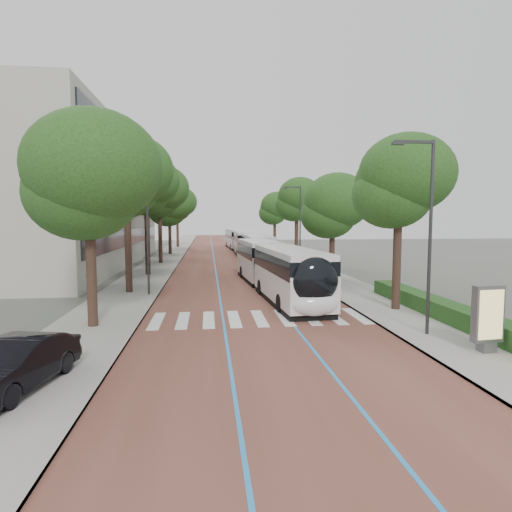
{
  "coord_description": "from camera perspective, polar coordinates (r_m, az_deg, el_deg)",
  "views": [
    {
      "loc": [
        -2.3,
        -19.67,
        4.94
      ],
      "look_at": [
        0.95,
        9.21,
        2.4
      ],
      "focal_mm": 30.0,
      "sensor_mm": 36.0,
      "label": 1
    }
  ],
  "objects": [
    {
      "name": "trees_right",
      "position": [
        42.36,
        7.29,
        6.84
      ],
      "size": [
        5.33,
        46.92,
        9.0
      ],
      "color": "black",
      "rests_on": "ground"
    },
    {
      "name": "streetlight_far",
      "position": [
        42.61,
        5.68,
        4.81
      ],
      "size": [
        1.82,
        0.2,
        8.0
      ],
      "color": "#2F2F31",
      "rests_on": "sidewalk_right"
    },
    {
      "name": "lamp_post_left",
      "position": [
        27.94,
        -14.26,
        3.16
      ],
      "size": [
        0.14,
        0.14,
        8.0
      ],
      "primitive_type": "cylinder",
      "color": "#2F2F31",
      "rests_on": "sidewalk_left"
    },
    {
      "name": "zebra_crossing",
      "position": [
        21.39,
        0.46,
        -8.29
      ],
      "size": [
        10.55,
        3.6,
        0.01
      ],
      "color": "silver",
      "rests_on": "ground"
    },
    {
      "name": "office_building",
      "position": [
        50.71,
        -26.41,
        6.81
      ],
      "size": [
        18.11,
        40.0,
        14.0
      ],
      "color": "#ABA89F",
      "rests_on": "ground"
    },
    {
      "name": "sidewalk_left",
      "position": [
        60.09,
        -11.36,
        0.24
      ],
      "size": [
        4.0,
        140.0,
        0.12
      ],
      "primitive_type": "cube",
      "color": "gray",
      "rests_on": "ground"
    },
    {
      "name": "lane_line_left",
      "position": [
        59.88,
        -5.73,
        0.26
      ],
      "size": [
        0.12,
        126.0,
        0.01
      ],
      "primitive_type": "cube",
      "color": "#2884CC",
      "rests_on": "road"
    },
    {
      "name": "streetlight_near",
      "position": [
        18.9,
        21.79,
        4.27
      ],
      "size": [
        1.82,
        0.2,
        8.0
      ],
      "color": "#2F2F31",
      "rests_on": "sidewalk_right"
    },
    {
      "name": "trees_left",
      "position": [
        47.4,
        -12.83,
        7.49
      ],
      "size": [
        6.29,
        61.06,
        10.13
      ],
      "color": "black",
      "rests_on": "ground"
    },
    {
      "name": "lane_line_right",
      "position": [
        60.0,
        -2.67,
        0.29
      ],
      "size": [
        0.12,
        126.0,
        0.01
      ],
      "primitive_type": "cube",
      "color": "#2884CC",
      "rests_on": "road"
    },
    {
      "name": "lead_bus",
      "position": [
        28.63,
        2.59,
        -1.65
      ],
      "size": [
        3.79,
        18.53,
        3.2
      ],
      "rotation": [
        0.0,
        0.0,
        0.07
      ],
      "color": "black",
      "rests_on": "ground"
    },
    {
      "name": "road",
      "position": [
        59.92,
        -4.2,
        0.26
      ],
      "size": [
        11.0,
        140.0,
        0.02
      ],
      "primitive_type": "cube",
      "color": "brown",
      "rests_on": "ground"
    },
    {
      "name": "kerb_right",
      "position": [
        60.39,
        1.12,
        0.36
      ],
      "size": [
        0.2,
        140.0,
        0.14
      ],
      "primitive_type": "cube",
      "color": "gray",
      "rests_on": "ground"
    },
    {
      "name": "bus_queued_0",
      "position": [
        44.74,
        0.25,
        0.75
      ],
      "size": [
        2.66,
        12.42,
        3.2
      ],
      "rotation": [
        0.0,
        0.0,
        -0.01
      ],
      "color": "silver",
      "rests_on": "ground"
    },
    {
      "name": "ad_panel",
      "position": [
        17.71,
        28.51,
        -7.18
      ],
      "size": [
        1.19,
        0.5,
        2.43
      ],
      "rotation": [
        0.0,
        0.0,
        0.1
      ],
      "color": "#59595B",
      "rests_on": "sidewalk_right"
    },
    {
      "name": "kerb_left",
      "position": [
        59.96,
        -9.56,
        0.26
      ],
      "size": [
        0.2,
        140.0,
        0.14
      ],
      "primitive_type": "cube",
      "color": "gray",
      "rests_on": "ground"
    },
    {
      "name": "sidewalk_right",
      "position": [
        60.66,
        2.9,
        0.38
      ],
      "size": [
        4.0,
        140.0,
        0.12
      ],
      "primitive_type": "cube",
      "color": "gray",
      "rests_on": "ground"
    },
    {
      "name": "parked_car",
      "position": [
        14.17,
        -29.24,
        -12.49
      ],
      "size": [
        2.41,
        4.59,
        1.44
      ],
      "primitive_type": "imported",
      "rotation": [
        0.0,
        0.0,
        -0.21
      ],
      "color": "black",
      "rests_on": "sidewalk_left"
    },
    {
      "name": "bus_queued_2",
      "position": [
        71.19,
        -2.67,
        2.32
      ],
      "size": [
        3.05,
        12.49,
        3.2
      ],
      "rotation": [
        0.0,
        0.0,
        0.04
      ],
      "color": "silver",
      "rests_on": "ground"
    },
    {
      "name": "bus_queued_1",
      "position": [
        58.25,
        -1.53,
        1.73
      ],
      "size": [
        2.71,
        12.43,
        3.2
      ],
      "rotation": [
        0.0,
        0.0,
        -0.01
      ],
      "color": "silver",
      "rests_on": "ground"
    },
    {
      "name": "hedge",
      "position": [
        23.16,
        23.37,
        -6.42
      ],
      "size": [
        1.2,
        14.0,
        0.8
      ],
      "primitive_type": "cube",
      "color": "#1A3C14",
      "rests_on": "sidewalk_right"
    },
    {
      "name": "ground",
      "position": [
        20.41,
        0.24,
        -9.01
      ],
      "size": [
        160.0,
        160.0,
        0.0
      ],
      "primitive_type": "plane",
      "color": "#51544C",
      "rests_on": "ground"
    }
  ]
}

